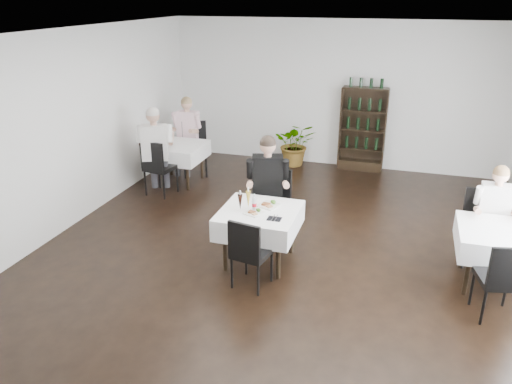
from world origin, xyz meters
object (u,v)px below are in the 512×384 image
wine_shelf (362,130)px  diner_main (268,182)px  main_table (259,220)px  potted_tree (295,144)px

wine_shelf → diner_main: size_ratio=1.09×
wine_shelf → diner_main: wine_shelf is taller
wine_shelf → diner_main: 3.78m
main_table → potted_tree: (-0.47, 4.20, -0.15)m
wine_shelf → main_table: bearing=-101.8°
potted_tree → diner_main: 3.59m
main_table → potted_tree: bearing=96.4°
main_table → wine_shelf: bearing=78.2°
wine_shelf → main_table: (-0.90, -4.31, -0.23)m
wine_shelf → potted_tree: size_ratio=1.85×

